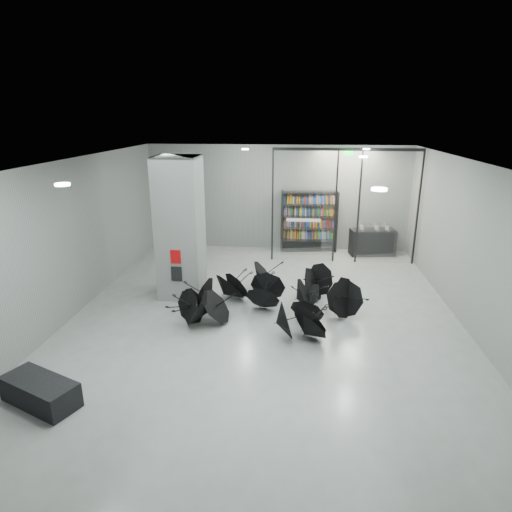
# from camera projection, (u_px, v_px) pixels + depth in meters

# --- Properties ---
(room) EXTENTS (14.00, 14.02, 4.01)m
(room) POSITION_uv_depth(u_px,v_px,m) (263.00, 216.00, 9.95)
(room) COLOR gray
(room) RESTS_ON ground
(column) EXTENTS (1.20, 1.20, 4.00)m
(column) POSITION_uv_depth(u_px,v_px,m) (180.00, 228.00, 12.33)
(column) COLOR slate
(column) RESTS_ON ground
(fire_cabinet) EXTENTS (0.28, 0.04, 0.38)m
(fire_cabinet) POSITION_uv_depth(u_px,v_px,m) (176.00, 257.00, 11.94)
(fire_cabinet) COLOR #A50A07
(fire_cabinet) RESTS_ON column
(info_panel) EXTENTS (0.30, 0.03, 0.42)m
(info_panel) POSITION_uv_depth(u_px,v_px,m) (177.00, 274.00, 12.10)
(info_panel) COLOR black
(info_panel) RESTS_ON column
(exit_sign) EXTENTS (0.30, 0.06, 0.15)m
(exit_sign) POSITION_uv_depth(u_px,v_px,m) (348.00, 154.00, 14.45)
(exit_sign) COLOR #0CE533
(exit_sign) RESTS_ON room
(glass_partition) EXTENTS (5.06, 0.08, 4.00)m
(glass_partition) POSITION_uv_depth(u_px,v_px,m) (344.00, 202.00, 15.14)
(glass_partition) COLOR silver
(glass_partition) RESTS_ON ground
(bench) EXTENTS (1.62, 1.18, 0.48)m
(bench) POSITION_uv_depth(u_px,v_px,m) (40.00, 392.00, 7.95)
(bench) COLOR black
(bench) RESTS_ON ground
(bookshelf) EXTENTS (2.15, 0.74, 2.32)m
(bookshelf) POSITION_uv_depth(u_px,v_px,m) (309.00, 221.00, 16.75)
(bookshelf) COLOR black
(bookshelf) RESTS_ON ground
(shop_counter) EXTENTS (1.71, 0.88, 0.98)m
(shop_counter) POSITION_uv_depth(u_px,v_px,m) (372.00, 242.00, 16.42)
(shop_counter) COLOR black
(shop_counter) RESTS_ON ground
(umbrella_cluster) EXTENTS (5.10, 4.50, 1.25)m
(umbrella_cluster) POSITION_uv_depth(u_px,v_px,m) (270.00, 303.00, 11.55)
(umbrella_cluster) COLOR black
(umbrella_cluster) RESTS_ON ground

